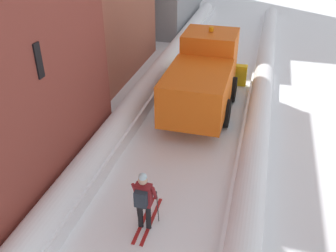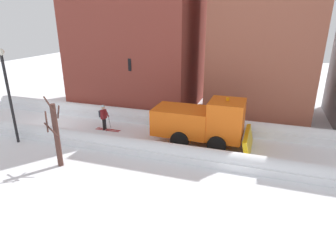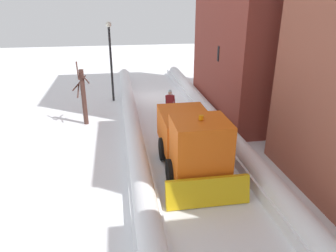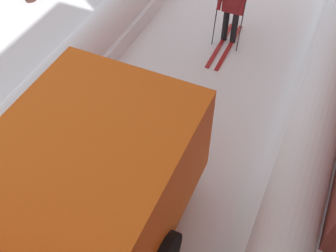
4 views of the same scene
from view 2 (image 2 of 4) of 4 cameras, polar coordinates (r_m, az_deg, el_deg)
ground_plane at (r=18.54m, az=2.82°, el=-2.89°), size 80.00×80.00×0.00m
snowbank_left at (r=20.62m, az=4.76°, el=0.70°), size 1.10×36.00×0.93m
snowbank_right at (r=16.25m, az=0.39°, el=-5.15°), size 1.10×36.00×0.90m
building_brick_mid at (r=23.46m, az=18.53°, el=17.60°), size 6.47×7.54×13.10m
plow_truck at (r=17.60m, az=6.89°, el=0.85°), size 3.20×5.98×3.12m
skier at (r=20.46m, az=-12.56°, el=1.93°), size 0.62×1.80×1.81m
traffic_light_pole at (r=22.07m, az=-7.42°, el=9.53°), size 0.28×0.42×4.58m
street_lamp at (r=19.63m, az=-29.08°, el=6.89°), size 0.40×0.40×5.75m
bare_tree_near at (r=15.84m, az=-21.16°, el=-1.51°), size 1.08×1.14×3.84m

